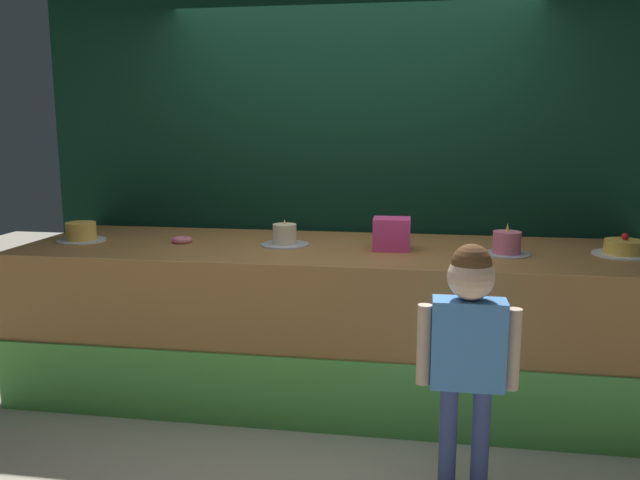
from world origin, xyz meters
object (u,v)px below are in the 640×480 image
child_figure (468,336)px  cake_far_left (81,233)px  cake_far_right (624,248)px  donut (182,240)px  cake_center_right (507,244)px  pink_box (392,234)px  cake_center_left (285,237)px

child_figure → cake_far_left: child_figure is taller
cake_far_left → cake_far_right: size_ratio=0.89×
donut → cake_center_right: 2.01m
pink_box → donut: (-1.34, 0.01, -0.08)m
cake_far_left → cake_center_right: cake_center_right is taller
cake_center_right → cake_far_right: size_ratio=0.79×
child_figure → cake_far_right: size_ratio=3.40×
child_figure → cake_far_left: bearing=157.8°
cake_far_left → cake_far_right: (3.35, 0.08, -0.01)m
child_figure → pink_box: 1.13m
donut → cake_center_right: size_ratio=0.47×
cake_center_left → cake_center_right: (1.34, -0.08, 0.01)m
pink_box → cake_center_right: size_ratio=0.81×
donut → cake_far_left: 0.67m
pink_box → cake_center_left: 0.67m
pink_box → donut: pink_box is taller
cake_center_left → cake_center_right: bearing=-3.6°
cake_far_right → cake_center_right: bearing=-172.1°
child_figure → donut: bearing=149.3°
pink_box → donut: bearing=179.5°
child_figure → pink_box: (-0.40, 1.02, 0.28)m
pink_box → cake_far_right: bearing=1.8°
donut → cake_far_right: 2.68m
donut → cake_far_right: cake_far_right is taller
child_figure → cake_center_left: bearing=135.4°
donut → cake_center_right: cake_center_right is taller
pink_box → cake_center_left: bearing=177.2°
cake_far_right → cake_center_left: bearing=-179.8°
cake_far_left → cake_far_right: bearing=1.3°
cake_center_left → pink_box: bearing=-2.8°
child_figure → pink_box: size_ratio=5.33×
cake_far_left → cake_center_left: cake_center_left is taller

